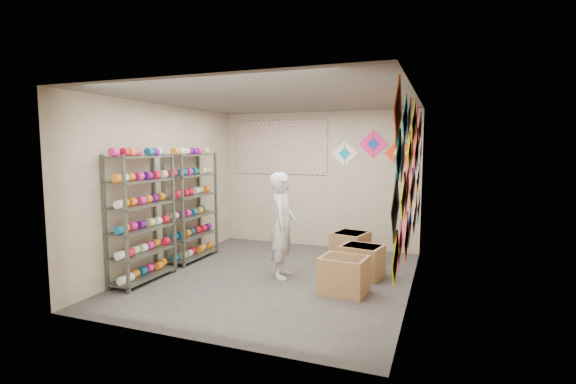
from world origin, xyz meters
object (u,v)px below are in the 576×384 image
at_px(shelf_rack_front, 142,218).
at_px(shopkeeper, 283,225).
at_px(carton_c, 350,247).
at_px(carton_a, 344,275).
at_px(shelf_rack_back, 192,207).
at_px(carton_b, 362,261).

xyz_separation_m(shelf_rack_front, shopkeeper, (1.88, 0.92, -0.14)).
xyz_separation_m(shopkeeper, carton_c, (0.79, 1.22, -0.55)).
height_order(carton_a, carton_c, carton_c).
distance_m(carton_a, carton_c, 1.62).
xyz_separation_m(carton_a, carton_c, (-0.26, 1.60, 0.01)).
height_order(shopkeeper, carton_a, shopkeeper).
distance_m(shopkeeper, carton_c, 1.55).
distance_m(shopkeeper, carton_a, 1.25).
relative_size(shelf_rack_back, carton_c, 3.19).
bearing_deg(shelf_rack_back, shelf_rack_front, -90.00).
height_order(carton_b, carton_c, carton_c).
xyz_separation_m(shelf_rack_front, carton_c, (2.67, 2.14, -0.69)).
xyz_separation_m(shopkeeper, carton_a, (1.05, -0.38, -0.56)).
xyz_separation_m(shelf_rack_front, shelf_rack_back, (0.00, 1.30, 0.00)).
bearing_deg(shopkeeper, carton_b, -80.74).
relative_size(carton_b, carton_c, 1.02).
height_order(shelf_rack_front, carton_b, shelf_rack_front).
relative_size(shelf_rack_back, carton_a, 3.12).
distance_m(shelf_rack_front, carton_c, 3.49).
bearing_deg(shopkeeper, shelf_rack_back, 67.71).
height_order(shelf_rack_back, carton_b, shelf_rack_back).
xyz_separation_m(shopkeeper, carton_b, (1.14, 0.42, -0.56)).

